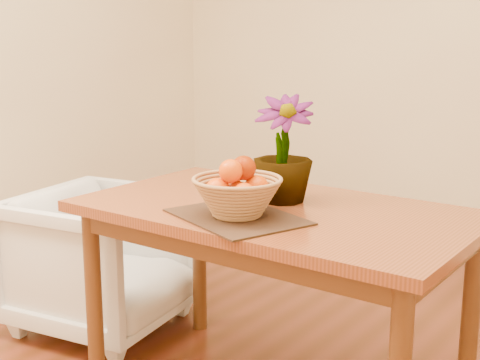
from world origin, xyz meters
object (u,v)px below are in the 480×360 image
Objects in this scene: potted_plant at (283,149)px; armchair at (103,253)px; table at (275,230)px; wicker_basket at (237,198)px.

armchair is at bearing 152.65° from potted_plant.
table is at bearing -102.51° from potted_plant.
wicker_basket reaches higher than table.
wicker_basket is (-0.02, -0.20, 0.16)m from table.
armchair is at bearing 164.27° from wicker_basket.
table is 1.04m from armchair.
table is at bearing 83.48° from wicker_basket.
armchair is (-0.97, 0.27, -0.46)m from wicker_basket.
wicker_basket is at bearing -115.35° from armchair.
potted_plant is (0.00, 0.28, 0.13)m from wicker_basket.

